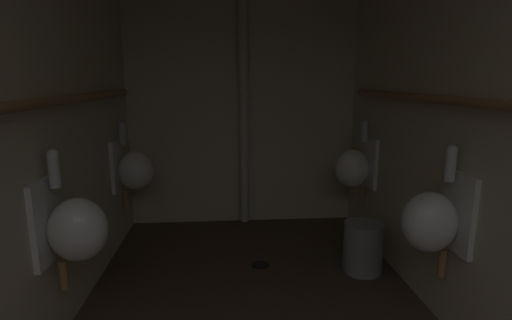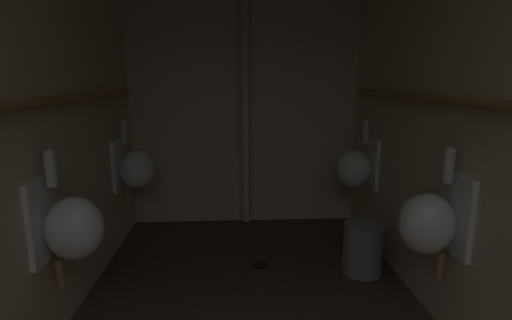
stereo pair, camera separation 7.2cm
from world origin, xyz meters
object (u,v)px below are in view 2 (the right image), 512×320
standpipe_back_wall (245,105)px  floor_drain (260,265)px  urinal_right_mid (431,221)px  waste_bin (363,248)px  urinal_left_far (135,169)px  urinal_right_far (356,167)px  urinal_left_mid (70,226)px

standpipe_back_wall → floor_drain: size_ratio=16.63×
urinal_right_mid → waste_bin: (-0.11, 0.73, -0.49)m
urinal_left_far → standpipe_back_wall: bearing=23.6°
urinal_left_far → urinal_right_far: size_ratio=1.00×
urinal_left_far → floor_drain: 1.34m
urinal_right_far → standpipe_back_wall: bearing=152.9°
urinal_left_mid → urinal_left_far: bearing=90.0°
urinal_right_mid → waste_bin: size_ratio=1.99×
waste_bin → standpipe_back_wall: bearing=128.1°
urinal_left_mid → floor_drain: urinal_left_mid is taller
floor_drain → waste_bin: size_ratio=0.37×
urinal_left_mid → standpipe_back_wall: 2.08m
urinal_left_far → urinal_right_far: same height
urinal_right_mid → floor_drain: urinal_right_mid is taller
standpipe_back_wall → waste_bin: standpipe_back_wall is taller
urinal_left_mid → urinal_right_mid: 1.92m
standpipe_back_wall → waste_bin: bearing=-51.9°
urinal_right_far → urinal_left_mid: bearing=-146.3°
urinal_left_far → urinal_right_mid: 2.36m
urinal_left_far → waste_bin: 1.98m
urinal_right_far → waste_bin: urinal_right_far is taller
urinal_left_far → urinal_right_mid: bearing=-35.7°
floor_drain → waste_bin: bearing=-11.0°
urinal_left_mid → urinal_right_far: (1.91, 1.28, 0.00)m
floor_drain → urinal_left_mid: bearing=-141.3°
urinal_right_far → standpipe_back_wall: size_ratio=0.32×
floor_drain → waste_bin: (0.76, -0.15, 0.19)m
urinal_left_mid → urinal_right_far: same height
urinal_right_far → floor_drain: 1.18m
urinal_right_far → waste_bin: bearing=-100.4°
urinal_left_mid → urinal_right_mid: size_ratio=1.00×
standpipe_back_wall → urinal_left_far: bearing=-156.4°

